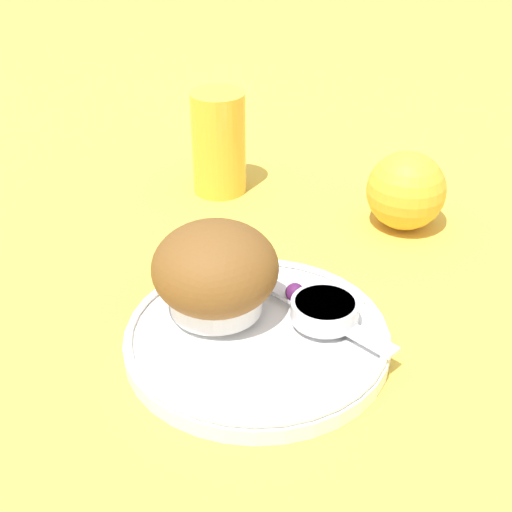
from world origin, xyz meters
TOP-DOWN VIEW (x-y plane):
  - ground_plane at (0.00, 0.00)m, footprint 3.00×3.00m
  - plate at (0.00, 0.01)m, footprint 0.22×0.22m
  - muffin at (-0.04, 0.02)m, footprint 0.10×0.10m
  - cream_ramekin at (0.05, 0.04)m, footprint 0.06×0.06m
  - berry_pair at (0.02, 0.05)m, footprint 0.03×0.02m
  - butter_knife at (0.02, 0.05)m, footprint 0.19×0.08m
  - orange_fruit at (0.06, 0.25)m, footprint 0.08×0.08m
  - juice_glass at (-0.15, 0.25)m, footprint 0.06×0.06m

SIDE VIEW (x-z plane):
  - ground_plane at x=0.00m, z-range 0.00..0.00m
  - plate at x=0.00m, z-range 0.00..0.02m
  - butter_knife at x=0.02m, z-range 0.02..0.02m
  - berry_pair at x=0.02m, z-range 0.02..0.04m
  - cream_ramekin at x=0.05m, z-range 0.02..0.04m
  - orange_fruit at x=0.06m, z-range 0.00..0.08m
  - muffin at x=-0.04m, z-range 0.02..0.09m
  - juice_glass at x=-0.15m, z-range 0.00..0.12m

